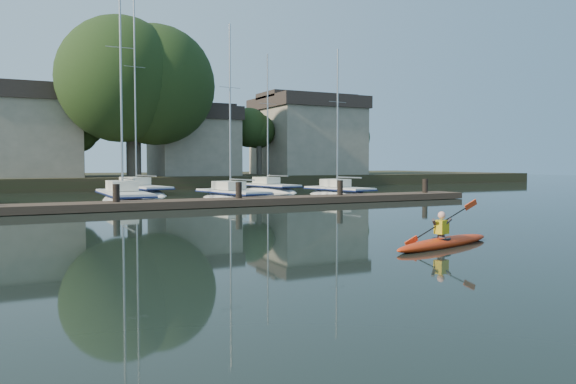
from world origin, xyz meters
name	(u,v)px	position (x,y,z in m)	size (l,w,h in m)	color
ground	(331,247)	(0.00, 0.00, 0.00)	(160.00, 160.00, 0.00)	black
kayak	(444,240)	(2.66, -1.24, 0.16)	(4.01, 1.59, 1.28)	red
dock	(181,204)	(0.00, 14.00, 0.20)	(34.00, 2.00, 1.80)	#4C3A2B
sailboat_2	(124,206)	(-1.75, 19.13, -0.18)	(2.08, 8.79, 14.54)	white
sailboat_3	(232,202)	(4.46, 18.74, -0.17)	(3.04, 7.33, 11.48)	white
sailboat_4	(339,198)	(12.13, 19.16, -0.17)	(2.85, 6.56, 10.78)	white
sailboat_6	(138,196)	(0.77, 27.59, -0.18)	(3.55, 9.77, 15.21)	white
sailboat_7	(269,193)	(10.38, 26.36, -0.17)	(3.01, 7.36, 11.53)	white
shore	(118,151)	(1.61, 40.29, 3.23)	(90.00, 25.25, 12.75)	#283018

